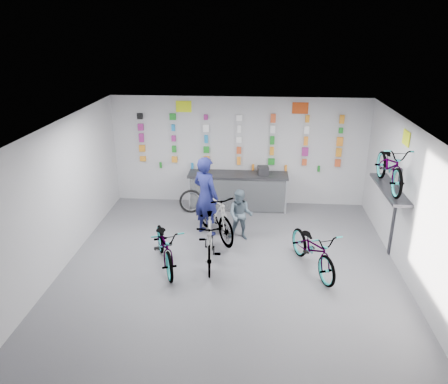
# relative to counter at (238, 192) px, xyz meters

# --- Properties ---
(floor) EXTENTS (8.00, 8.00, 0.00)m
(floor) POSITION_rel_counter_xyz_m (0.00, -3.54, -0.49)
(floor) COLOR #535358
(floor) RESTS_ON ground
(ceiling) EXTENTS (8.00, 8.00, 0.00)m
(ceiling) POSITION_rel_counter_xyz_m (0.00, -3.54, 2.51)
(ceiling) COLOR white
(ceiling) RESTS_ON wall_back
(wall_back) EXTENTS (7.00, 0.00, 7.00)m
(wall_back) POSITION_rel_counter_xyz_m (0.00, 0.46, 1.01)
(wall_back) COLOR silver
(wall_back) RESTS_ON floor
(wall_front) EXTENTS (7.00, 0.00, 7.00)m
(wall_front) POSITION_rel_counter_xyz_m (0.00, -7.54, 1.01)
(wall_front) COLOR silver
(wall_front) RESTS_ON floor
(wall_left) EXTENTS (0.00, 8.00, 8.00)m
(wall_left) POSITION_rel_counter_xyz_m (-3.50, -3.54, 1.01)
(wall_left) COLOR silver
(wall_left) RESTS_ON floor
(wall_right) EXTENTS (0.00, 8.00, 8.00)m
(wall_right) POSITION_rel_counter_xyz_m (3.50, -3.54, 1.01)
(wall_right) COLOR silver
(wall_right) RESTS_ON floor
(counter) EXTENTS (2.70, 0.66, 1.00)m
(counter) POSITION_rel_counter_xyz_m (0.00, 0.00, 0.00)
(counter) COLOR black
(counter) RESTS_ON floor
(merch_wall) EXTENTS (5.56, 0.08, 1.57)m
(merch_wall) POSITION_rel_counter_xyz_m (0.08, 0.39, 1.29)
(merch_wall) COLOR orange
(merch_wall) RESTS_ON wall_back
(wall_bracket) EXTENTS (0.39, 1.90, 2.00)m
(wall_bracket) POSITION_rel_counter_xyz_m (3.33, -2.34, 0.98)
(wall_bracket) COLOR #333338
(wall_bracket) RESTS_ON wall_right
(sign_left) EXTENTS (0.42, 0.02, 0.30)m
(sign_left) POSITION_rel_counter_xyz_m (-1.50, 0.44, 2.23)
(sign_left) COLOR #DAEF15
(sign_left) RESTS_ON wall_back
(sign_right) EXTENTS (0.42, 0.02, 0.30)m
(sign_right) POSITION_rel_counter_xyz_m (1.60, 0.44, 2.23)
(sign_right) COLOR #C44114
(sign_right) RESTS_ON wall_back
(sign_side) EXTENTS (0.02, 0.40, 0.30)m
(sign_side) POSITION_rel_counter_xyz_m (3.48, -2.34, 2.16)
(sign_side) COLOR #DAEF15
(sign_side) RESTS_ON wall_right
(bike_left) EXTENTS (1.27, 1.98, 0.98)m
(bike_left) POSITION_rel_counter_xyz_m (-1.38, -3.20, 0.00)
(bike_left) COLOR gray
(bike_left) RESTS_ON floor
(bike_center) EXTENTS (0.65, 1.80, 1.06)m
(bike_center) POSITION_rel_counter_xyz_m (-0.46, -3.02, 0.04)
(bike_center) COLOR gray
(bike_center) RESTS_ON floor
(bike_right) EXTENTS (1.27, 1.97, 0.98)m
(bike_right) POSITION_rel_counter_xyz_m (1.70, -3.13, 0.00)
(bike_right) COLOR gray
(bike_right) RESTS_ON floor
(bike_service) EXTENTS (1.47, 1.95, 1.17)m
(bike_service) POSITION_rel_counter_xyz_m (-0.47, -1.77, 0.10)
(bike_service) COLOR gray
(bike_service) RESTS_ON floor
(bike_wall) EXTENTS (0.63, 1.80, 0.95)m
(bike_wall) POSITION_rel_counter_xyz_m (3.25, -2.34, 1.57)
(bike_wall) COLOR gray
(bike_wall) RESTS_ON wall_bracket
(clerk) EXTENTS (0.85, 0.79, 1.94)m
(clerk) POSITION_rel_counter_xyz_m (-0.69, -1.60, 0.48)
(clerk) COLOR #161A54
(clerk) RESTS_ON floor
(customer) EXTENTS (0.66, 0.55, 1.23)m
(customer) POSITION_rel_counter_xyz_m (0.14, -1.85, 0.13)
(customer) COLOR #4D5F6C
(customer) RESTS_ON floor
(spare_wheel) EXTENTS (0.65, 0.29, 0.63)m
(spare_wheel) POSITION_rel_counter_xyz_m (-1.25, -0.37, -0.18)
(spare_wheel) COLOR black
(spare_wheel) RESTS_ON floor
(register) EXTENTS (0.32, 0.34, 0.22)m
(register) POSITION_rel_counter_xyz_m (0.67, 0.01, 0.62)
(register) COLOR black
(register) RESTS_ON counter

